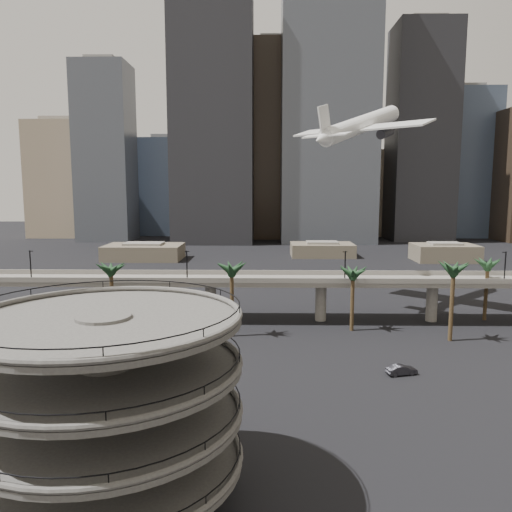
{
  "coord_description": "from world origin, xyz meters",
  "views": [
    {
      "loc": [
        -0.15,
        -42.36,
        26.29
      ],
      "look_at": [
        -1.43,
        28.0,
        16.68
      ],
      "focal_mm": 35.0,
      "sensor_mm": 36.0,
      "label": 1
    }
  ],
  "objects_px": {
    "overpass": "(266,284)",
    "airborne_jet": "(361,125)",
    "parking_ramp": "(107,392)",
    "car_b": "(402,370)",
    "car_a": "(219,415)"
  },
  "relations": [
    {
      "from": "overpass",
      "to": "airborne_jet",
      "type": "xyz_separation_m",
      "value": [
        20.79,
        14.66,
        32.5
      ]
    },
    {
      "from": "airborne_jet",
      "to": "overpass",
      "type": "bearing_deg",
      "value": 165.65
    },
    {
      "from": "parking_ramp",
      "to": "overpass",
      "type": "height_order",
      "value": "parking_ramp"
    },
    {
      "from": "overpass",
      "to": "car_b",
      "type": "distance_m",
      "value": 35.6
    },
    {
      "from": "overpass",
      "to": "car_a",
      "type": "relative_size",
      "value": 30.6
    },
    {
      "from": "airborne_jet",
      "to": "car_b",
      "type": "distance_m",
      "value": 58.79
    },
    {
      "from": "car_b",
      "to": "car_a",
      "type": "bearing_deg",
      "value": 105.71
    },
    {
      "from": "car_a",
      "to": "car_b",
      "type": "relative_size",
      "value": 0.96
    },
    {
      "from": "car_a",
      "to": "car_b",
      "type": "height_order",
      "value": "car_b"
    },
    {
      "from": "overpass",
      "to": "parking_ramp",
      "type": "bearing_deg",
      "value": -102.43
    },
    {
      "from": "parking_ramp",
      "to": "car_a",
      "type": "xyz_separation_m",
      "value": [
        7.7,
        15.21,
        -9.11
      ]
    },
    {
      "from": "airborne_jet",
      "to": "car_a",
      "type": "xyz_separation_m",
      "value": [
        -26.08,
        -58.44,
        -39.12
      ]
    },
    {
      "from": "overpass",
      "to": "airborne_jet",
      "type": "bearing_deg",
      "value": 35.2
    },
    {
      "from": "overpass",
      "to": "car_b",
      "type": "height_order",
      "value": "overpass"
    },
    {
      "from": "parking_ramp",
      "to": "car_b",
      "type": "relative_size",
      "value": 5.04
    }
  ]
}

